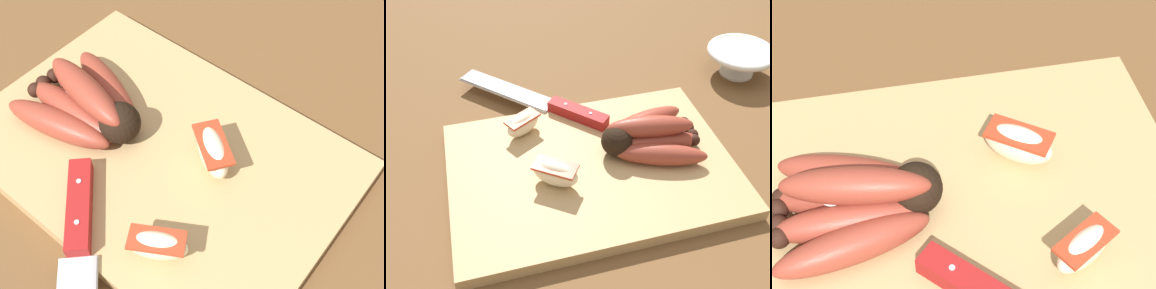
% 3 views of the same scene
% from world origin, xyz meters
% --- Properties ---
extents(ground_plane, '(6.00, 6.00, 0.00)m').
position_xyz_m(ground_plane, '(0.00, 0.00, 0.00)').
color(ground_plane, brown).
extents(cutting_board, '(0.40, 0.28, 0.02)m').
position_xyz_m(cutting_board, '(-0.00, -0.01, 0.01)').
color(cutting_board, tan).
rests_on(cutting_board, ground_plane).
extents(banana_bunch, '(0.15, 0.14, 0.06)m').
position_xyz_m(banana_bunch, '(0.09, 0.00, 0.04)').
color(banana_bunch, black).
rests_on(banana_bunch, cutting_board).
extents(chefs_knife, '(0.22, 0.22, 0.02)m').
position_xyz_m(chefs_knife, '(-0.03, 0.13, 0.03)').
color(chefs_knife, silver).
rests_on(chefs_knife, cutting_board).
extents(apple_wedge_near, '(0.07, 0.06, 0.04)m').
position_xyz_m(apple_wedge_near, '(-0.06, -0.03, 0.04)').
color(apple_wedge_near, '#F4E5C1').
rests_on(apple_wedge_near, cutting_board).
extents(apple_wedge_middle, '(0.06, 0.05, 0.03)m').
position_xyz_m(apple_wedge_middle, '(-0.08, 0.08, 0.04)').
color(apple_wedge_middle, '#F4E5C1').
rests_on(apple_wedge_middle, cutting_board).
extents(ceramic_bowl, '(0.12, 0.12, 0.05)m').
position_xyz_m(ceramic_bowl, '(0.33, 0.17, 0.03)').
color(ceramic_bowl, silver).
rests_on(ceramic_bowl, ground_plane).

